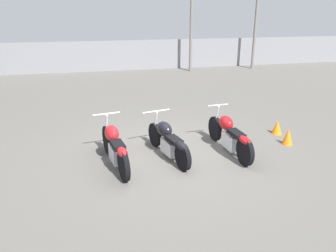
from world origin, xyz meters
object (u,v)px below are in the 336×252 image
(motorcycle_slot_1, at_px, (168,140))
(traffic_cone_far, at_px, (288,137))
(motorcycle_slot_0, at_px, (115,146))
(traffic_cone_near, at_px, (277,127))
(motorcycle_slot_2, at_px, (230,135))

(motorcycle_slot_1, bearing_deg, traffic_cone_far, -11.88)
(motorcycle_slot_0, distance_m, motorcycle_slot_1, 1.26)
(motorcycle_slot_0, xyz_separation_m, traffic_cone_near, (4.58, 0.95, -0.27))
(motorcycle_slot_2, height_order, traffic_cone_far, motorcycle_slot_2)
(traffic_cone_near, bearing_deg, traffic_cone_far, -100.95)
(motorcycle_slot_2, bearing_deg, traffic_cone_near, 21.29)
(motorcycle_slot_0, relative_size, motorcycle_slot_1, 1.04)
(motorcycle_slot_0, xyz_separation_m, traffic_cone_far, (4.43, 0.19, -0.25))
(motorcycle_slot_1, bearing_deg, motorcycle_slot_0, 174.38)
(motorcycle_slot_1, height_order, traffic_cone_near, motorcycle_slot_1)
(motorcycle_slot_2, relative_size, traffic_cone_near, 5.72)
(motorcycle_slot_2, bearing_deg, motorcycle_slot_1, 174.35)
(motorcycle_slot_0, relative_size, motorcycle_slot_2, 0.97)
(traffic_cone_near, bearing_deg, motorcycle_slot_1, -166.58)
(motorcycle_slot_2, bearing_deg, traffic_cone_far, -0.69)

